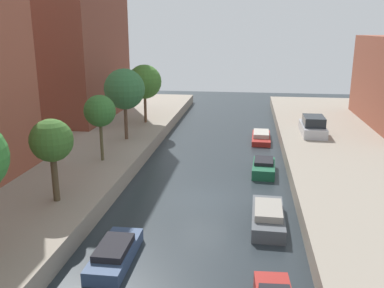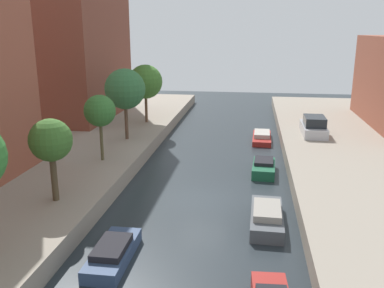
{
  "view_description": "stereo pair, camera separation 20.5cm",
  "coord_description": "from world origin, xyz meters",
  "views": [
    {
      "loc": [
        2.29,
        -21.99,
        9.4
      ],
      "look_at": [
        -1.45,
        5.1,
        1.81
      ],
      "focal_mm": 38.98,
      "sensor_mm": 36.0,
      "label": 1
    },
    {
      "loc": [
        2.5,
        -21.96,
        9.4
      ],
      "look_at": [
        -1.45,
        5.1,
        1.81
      ],
      "focal_mm": 38.98,
      "sensor_mm": 36.0,
      "label": 2
    }
  ],
  "objects": [
    {
      "name": "ground_plane",
      "position": [
        0.0,
        0.0,
        0.0
      ],
      "size": [
        84.0,
        84.0,
        0.0
      ],
      "primitive_type": "plane",
      "color": "#232B30"
    },
    {
      "name": "street_tree_5",
      "position": [
        -7.17,
        15.01,
        4.73
      ],
      "size": [
        3.08,
        3.08,
        5.29
      ],
      "color": "brown",
      "rests_on": "quay_left"
    },
    {
      "name": "moored_boat_right_4",
      "position": [
        3.46,
        13.47,
        0.33
      ],
      "size": [
        1.63,
        4.37,
        0.79
      ],
      "color": "maroon",
      "rests_on": "ground_plane"
    },
    {
      "name": "apartment_tower_far",
      "position": [
        -16.0,
        17.11,
        11.17
      ],
      "size": [
        10.0,
        12.92,
        20.33
      ],
      "primitive_type": "cube",
      "color": "brown",
      "rests_on": "quay_left"
    },
    {
      "name": "street_tree_2",
      "position": [
        -7.17,
        -3.52,
        4.1
      ],
      "size": [
        2.12,
        2.12,
        4.21
      ],
      "color": "#4E402C",
      "rests_on": "quay_left"
    },
    {
      "name": "street_tree_4",
      "position": [
        -7.17,
        8.79,
        4.93
      ],
      "size": [
        3.12,
        3.12,
        5.51
      ],
      "color": "brown",
      "rests_on": "quay_left"
    },
    {
      "name": "street_tree_3",
      "position": [
        -7.17,
        3.25,
        4.29
      ],
      "size": [
        2.05,
        2.05,
        4.34
      ],
      "color": "brown",
      "rests_on": "quay_left"
    },
    {
      "name": "moored_boat_left_2",
      "position": [
        -3.01,
        -7.07,
        0.36
      ],
      "size": [
        1.46,
        3.89,
        0.85
      ],
      "color": "#33476B",
      "rests_on": "ground_plane"
    },
    {
      "name": "moored_boat_right_2",
      "position": [
        3.44,
        -2.76,
        0.43
      ],
      "size": [
        1.63,
        4.22,
        1.01
      ],
      "color": "#4C5156",
      "rests_on": "ground_plane"
    },
    {
      "name": "moored_boat_right_3",
      "position": [
        3.44,
        4.97,
        0.4
      ],
      "size": [
        1.61,
        3.3,
        0.9
      ],
      "color": "#195638",
      "rests_on": "ground_plane"
    },
    {
      "name": "parked_car",
      "position": [
        7.59,
        12.41,
        1.64
      ],
      "size": [
        1.87,
        4.41,
        1.54
      ],
      "color": "#B7B7BC",
      "rests_on": "quay_right"
    }
  ]
}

